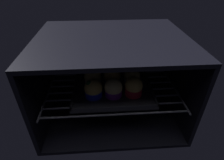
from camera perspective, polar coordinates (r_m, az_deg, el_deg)
oven_cavity at (r=81.55cm, az=-0.29°, el=2.29°), size 59.00×47.00×37.00cm
oven_rack at (r=79.86cm, az=-0.09°, el=-1.38°), size 54.80×42.00×0.80cm
baking_tray at (r=77.83cm, az=0.00°, el=-1.46°), size 32.39×32.39×2.20cm
muffin_row0_col0 at (r=69.12cm, az=-5.99°, el=-2.96°), size 7.05×7.05×7.36cm
muffin_row0_col1 at (r=69.20cm, az=0.67°, el=-2.73°), size 7.07×7.07×7.33cm
muffin_row0_col2 at (r=70.02cm, az=6.93°, el=-2.24°), size 6.91×6.91×7.72cm
muffin_row1_col0 at (r=75.77cm, az=-6.14°, el=0.73°), size 7.21×7.21×7.54cm
muffin_row1_col1 at (r=75.48cm, az=0.14°, el=1.06°), size 7.24×7.24×8.06cm
muffin_row1_col2 at (r=76.58cm, az=6.34°, el=0.92°), size 6.92×6.92×7.17cm
muffin_row2_col0 at (r=82.28cm, az=-5.81°, el=3.75°), size 6.98×6.98×7.90cm
muffin_row2_col1 at (r=82.44cm, az=-0.55°, el=3.84°), size 6.79×6.79×7.51cm
muffin_row2_col2 at (r=83.33cm, az=5.41°, el=4.09°), size 7.38×7.38×7.62cm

